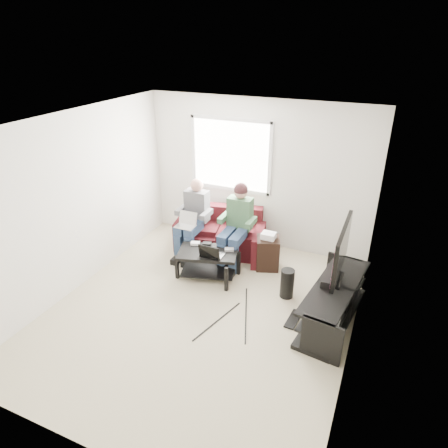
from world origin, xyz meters
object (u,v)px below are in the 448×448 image
(end_table, at_px, (268,252))
(sofa, at_px, (221,235))
(subwoofer, at_px, (287,283))
(coffee_table, at_px, (208,258))
(tv_stand, at_px, (333,304))
(tv, at_px, (341,251))

(end_table, bearing_deg, sofa, 165.64)
(subwoofer, bearing_deg, coffee_table, 179.01)
(subwoofer, distance_m, end_table, 0.84)
(tv_stand, relative_size, subwoofer, 3.83)
(tv_stand, xyz_separation_m, subwoofer, (-0.70, 0.25, -0.02))
(coffee_table, xyz_separation_m, end_table, (0.78, 0.63, -0.05))
(tv_stand, height_order, end_table, end_table)
(tv_stand, height_order, subwoofer, tv_stand)
(coffee_table, bearing_deg, sofa, 101.15)
(sofa, xyz_separation_m, end_table, (0.95, -0.24, -0.00))
(coffee_table, xyz_separation_m, tv, (1.99, -0.18, 0.68))
(sofa, distance_m, tv, 2.51)
(coffee_table, relative_size, tv_stand, 0.60)
(tv_stand, xyz_separation_m, tv, (-0.00, 0.10, 0.76))
(coffee_table, distance_m, end_table, 1.01)
(coffee_table, distance_m, subwoofer, 1.30)
(coffee_table, relative_size, end_table, 1.61)
(sofa, distance_m, coffee_table, 0.90)
(sofa, xyz_separation_m, tv, (2.17, -1.05, 0.72))
(sofa, height_order, tv_stand, sofa)
(tv, bearing_deg, tv_stand, -88.53)
(tv, height_order, end_table, tv)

